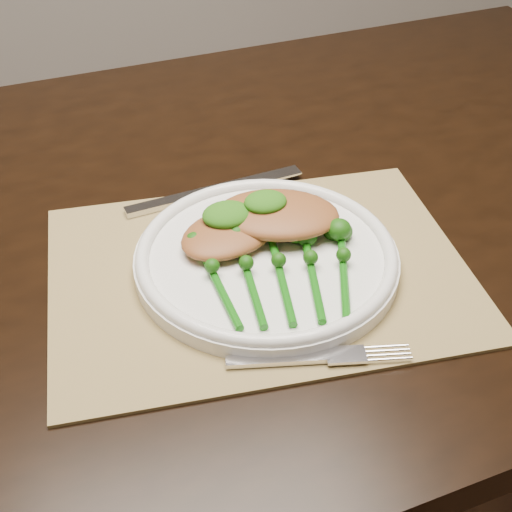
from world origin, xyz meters
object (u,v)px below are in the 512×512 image
object	(u,v)px
placemat	(259,271)
dinner_plate	(266,257)
broccolini_bundle	(282,279)
dining_table	(215,405)
chicken_fillet_left	(230,232)

from	to	relation	value
placemat	dinner_plate	size ratio (longest dim) A/B	1.56
placemat	broccolini_bundle	bearing A→B (deg)	-73.32
dining_table	chicken_fillet_left	distance (m)	0.42
dinner_plate	chicken_fillet_left	world-z (taller)	chicken_fillet_left
placemat	dinner_plate	bearing A→B (deg)	29.03
chicken_fillet_left	broccolini_bundle	xyz separation A→B (m)	(0.03, -0.08, -0.01)
placemat	broccolini_bundle	world-z (taller)	broccolini_bundle
dinner_plate	chicken_fillet_left	bearing A→B (deg)	133.88
dinner_plate	dining_table	bearing A→B (deg)	106.91
dinner_plate	broccolini_bundle	size ratio (longest dim) A/B	1.49
dinner_plate	broccolini_bundle	distance (m)	0.05
chicken_fillet_left	broccolini_bundle	bearing A→B (deg)	-92.77
dining_table	dinner_plate	size ratio (longest dim) A/B	5.80
placemat	chicken_fillet_left	world-z (taller)	chicken_fillet_left
placemat	chicken_fillet_left	bearing A→B (deg)	124.58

